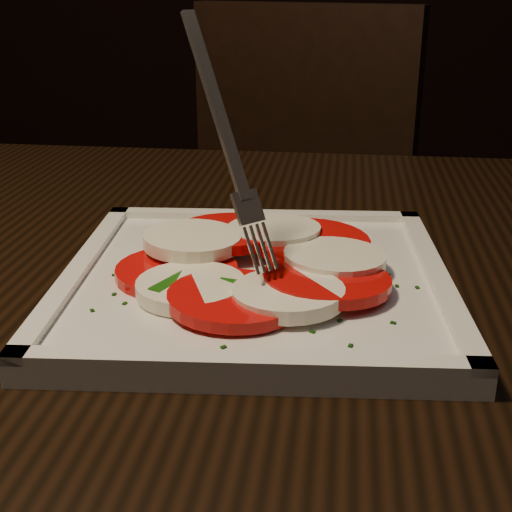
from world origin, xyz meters
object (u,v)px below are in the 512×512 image
object	(u,v)px
chair	(278,238)
fork	(217,137)
plate	(256,284)
table	(277,366)

from	to	relation	value
chair	fork	size ratio (longest dim) A/B	5.59
plate	table	bearing A→B (deg)	74.99
table	fork	distance (m)	0.23
table	chair	size ratio (longest dim) A/B	1.37
chair	plate	bearing A→B (deg)	-67.72
chair	fork	xyz separation A→B (m)	(-0.04, -0.72, 0.34)
chair	fork	bearing A→B (deg)	-69.87
table	chair	distance (m)	0.66
chair	plate	size ratio (longest dim) A/B	3.29
table	fork	bearing A→B (deg)	-124.31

